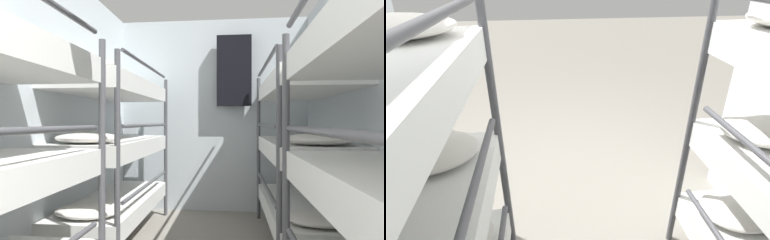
% 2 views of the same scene
% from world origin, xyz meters
% --- Properties ---
extents(wall_left, '(0.06, 4.94, 2.53)m').
position_xyz_m(wall_left, '(-1.25, 2.41, 1.27)').
color(wall_left, silver).
rests_on(wall_left, ground_plane).
extents(wall_back, '(2.57, 0.06, 2.53)m').
position_xyz_m(wall_back, '(0.00, 4.85, 1.27)').
color(wall_back, silver).
rests_on(wall_back, ground_plane).
extents(bunk_stack_left_far, '(0.67, 1.88, 1.75)m').
position_xyz_m(bunk_stack_left_far, '(-0.89, 3.56, 0.94)').
color(bunk_stack_left_far, '#4C4C51').
rests_on(bunk_stack_left_far, ground_plane).
extents(bunk_stack_right_far, '(0.67, 1.88, 1.75)m').
position_xyz_m(bunk_stack_right_far, '(0.89, 3.56, 0.94)').
color(bunk_stack_right_far, '#4C4C51').
rests_on(bunk_stack_right_far, ground_plane).
extents(hanging_coat, '(0.44, 0.12, 0.90)m').
position_xyz_m(hanging_coat, '(0.28, 4.70, 1.83)').
color(hanging_coat, black).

